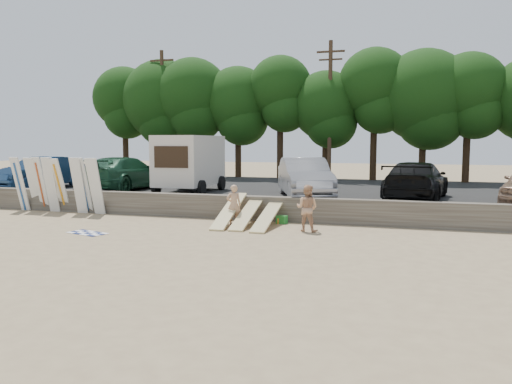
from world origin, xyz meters
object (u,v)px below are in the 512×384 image
Objects in this scene: car_0 at (41,173)px; car_1 at (124,173)px; box_trailer at (190,161)px; car_2 at (305,178)px; car_3 at (416,181)px; beachgoer_b at (307,208)px; beachgoer_a at (234,205)px; cooler at (282,220)px.

car_1 is (4.85, 0.51, 0.01)m from car_0.
car_2 is at bearing -8.31° from box_trailer.
car_2 is 4.92m from car_3.
car_0 is 0.96× the size of car_2.
car_1 is 12.24m from beachgoer_b.
car_0 is at bearing 6.20° from car_1.
car_3 is 3.38× the size of beachgoer_b.
car_3 is 3.63× the size of beachgoer_a.
car_2 is 0.96× the size of car_3.
car_1 is at bearing 155.52° from car_2.
car_3 is at bearing 53.30° from cooler.
box_trailer is at bearing 8.36° from car_3.
car_3 is 8.41m from beachgoer_a.
car_2 is 3.24× the size of beachgoer_b.
car_3 is (10.91, -0.07, -0.76)m from box_trailer.
box_trailer is at bearing 179.53° from car_1.
box_trailer is 3.88m from car_1.
box_trailer is at bearing 159.98° from cooler.
car_0 is 3.33× the size of beachgoer_a.
beachgoer_b is (1.05, -4.79, -0.76)m from car_2.
beachgoer_b reaches higher than cooler.
beachgoer_b is (3.02, -0.59, 0.06)m from beachgoer_a.
box_trailer is 8.71m from car_0.
car_0 reaches higher than car_3.
car_3 is 15.08× the size of cooler.
beachgoer_a is at bearing -135.29° from car_2.
car_1 is at bearing -17.62° from beachgoer_b.
cooler is (-0.23, -3.39, -1.44)m from car_2.
car_2 reaches higher than car_1.
box_trailer reaches higher than car_3.
beachgoer_b is 4.47× the size of cooler.
beachgoer_b is at bearing 148.54° from beachgoer_a.
beachgoer_b is 2.02m from cooler.
beachgoer_a is (12.73, -4.43, -0.78)m from car_0.
car_1 reaches higher than beachgoer_b.
car_1 reaches higher than beachgoer_a.
car_0 is at bearing 9.87° from car_3.
car_0 is at bearing -39.49° from beachgoer_a.
beachgoer_a is at bearing 43.87° from car_3.
box_trailer reaches higher than beachgoer_a.
cooler is (14.46, -3.62, -1.41)m from car_0.
car_1 is 3.55× the size of beachgoer_b.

